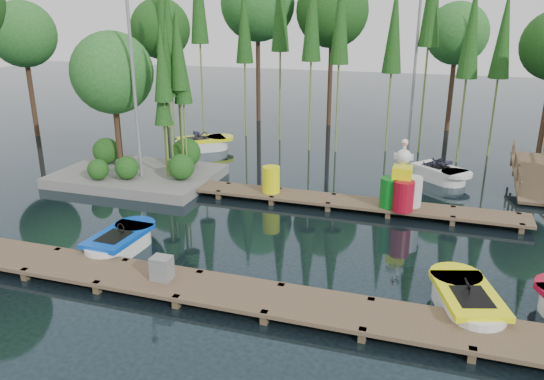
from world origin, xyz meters
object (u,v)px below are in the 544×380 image
(boat_blue, at_px, (120,243))
(yellow_barrel, at_px, (271,179))
(boat_yellow_far, at_px, (203,144))
(island, at_px, (129,100))
(utility_cabinet, at_px, (162,268))
(drum_cluster, at_px, (402,188))

(boat_blue, distance_m, yellow_barrel, 6.08)
(boat_yellow_far, bearing_deg, yellow_barrel, -64.85)
(island, xyz_separation_m, utility_cabinet, (5.60, -7.79, -2.59))
(boat_yellow_far, distance_m, yellow_barrel, 7.96)
(boat_yellow_far, bearing_deg, drum_cluster, -48.73)
(boat_blue, xyz_separation_m, utility_cabinet, (2.26, -1.61, 0.34))
(island, height_order, utility_cabinet, island)
(boat_yellow_far, height_order, utility_cabinet, boat_yellow_far)
(island, xyz_separation_m, boat_blue, (3.34, -6.18, -2.93))
(island, distance_m, boat_blue, 7.61)
(island, distance_m, yellow_barrel, 6.62)
(boat_yellow_far, relative_size, yellow_barrel, 3.23)
(boat_blue, bearing_deg, island, 120.52)
(utility_cabinet, xyz_separation_m, yellow_barrel, (0.51, 7.00, 0.18))
(island, distance_m, drum_cluster, 10.96)
(boat_yellow_far, height_order, yellow_barrel, boat_yellow_far)
(island, bearing_deg, boat_yellow_far, 82.19)
(boat_yellow_far, relative_size, utility_cabinet, 5.22)
(yellow_barrel, distance_m, drum_cluster, 4.59)
(utility_cabinet, relative_size, drum_cluster, 0.25)
(boat_blue, xyz_separation_m, drum_cluster, (7.35, 5.22, 0.73))
(island, xyz_separation_m, boat_yellow_far, (0.69, 5.02, -2.88))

